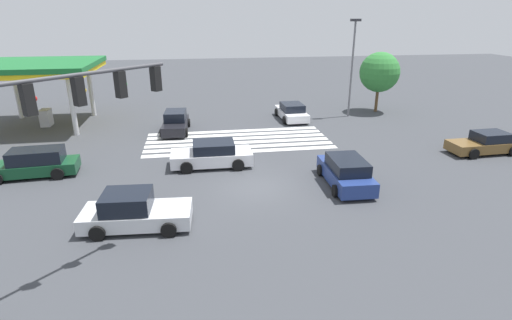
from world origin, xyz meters
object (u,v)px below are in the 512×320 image
Objects in this scene: car_0 at (346,172)px; car_4 at (292,112)px; traffic_signal_mast at (52,131)px; car_2 at (134,212)px; car_5 at (212,155)px; car_3 at (33,164)px; car_6 at (176,122)px; street_light_pole_a at (353,60)px; car_1 at (486,143)px; tree_corner_b at (380,72)px.

car_0 reaches higher than car_4.
traffic_signal_mast is 23.78m from car_4.
car_2 reaches higher than car_0.
car_5 is (-3.56, -6.54, 0.00)m from car_2.
car_3 is 1.09× the size of car_4.
car_2 is 14.18m from car_6.
car_0 is 16.73m from car_3.
traffic_signal_mast is at bearing 110.74° from car_3.
traffic_signal_mast is at bearing 147.16° from car_4.
street_light_pole_a is at bearing 50.06° from car_2.
car_2 is 0.94× the size of car_3.
car_3 is 9.66m from car_5.
car_6 is 0.56× the size of street_light_pole_a.
car_1 is (-10.58, -3.39, -0.08)m from car_0.
tree_corner_b is (-8.65, -15.12, 2.78)m from car_0.
street_light_pole_a is (-5.07, -0.31, 4.12)m from car_4.
car_0 is at bearing 15.61° from car_1.
car_4 is 0.85× the size of tree_corner_b.
car_1 is at bearing -137.10° from car_4.
car_3 is 1.10× the size of car_6.
car_5 is 1.05× the size of car_6.
traffic_signal_mast is 12.23m from car_3.
street_light_pole_a is (-21.84, -10.04, 4.04)m from car_3.
tree_corner_b reaches higher than car_1.
car_1 is at bearing 99.38° from tree_corner_b.
car_5 is (-4.86, -10.29, -4.60)m from traffic_signal_mast.
car_2 is 26.09m from tree_corner_b.
traffic_signal_mast is 1.33× the size of tree_corner_b.
car_0 reaches higher than car_1.
traffic_signal_mast is at bearing 121.31° from car_0.
tree_corner_b is (-18.84, -17.83, 2.80)m from car_2.
car_5 is at bearing 36.46° from tree_corner_b.
traffic_signal_mast is 1.51× the size of car_1.
traffic_signal_mast is 1.57× the size of car_6.
car_5 is (-9.66, -0.02, -0.03)m from car_3.
car_0 is 11.11m from car_1.
car_6 is at bearing -138.36° from car_3.
car_3 is 10.58m from car_6.
street_light_pole_a is (-15.74, -16.56, 4.07)m from car_2.
traffic_signal_mast is 0.88× the size of street_light_pole_a.
traffic_signal_mast is at bearing 46.98° from tree_corner_b.
car_1 is 1.04× the size of car_4.
car_6 is 15.23m from street_light_pole_a.
traffic_signal_mast is 6.08m from car_2.
car_4 is 8.79m from tree_corner_b.
car_3 is at bearing 70.03° from traffic_signal_mast.
car_2 reaches higher than car_6.
street_light_pole_a is (5.03, -10.46, 4.13)m from car_1.
traffic_signal_mast is at bearing 21.91° from car_1.
car_4 is (-11.97, -20.01, -4.65)m from traffic_signal_mast.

